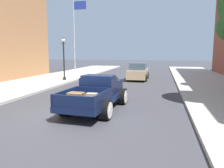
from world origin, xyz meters
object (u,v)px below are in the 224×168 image
street_lamp_far (64,55)px  flagpole (76,28)px  car_background_tan (138,72)px  hotrod_truck_navy (98,93)px

street_lamp_far → flagpole: size_ratio=0.42×
car_background_tan → street_lamp_far: 7.25m
hotrod_truck_navy → car_background_tan: car_background_tan is taller
hotrod_truck_navy → car_background_tan: bearing=86.9°
hotrod_truck_navy → car_background_tan: 11.40m
hotrod_truck_navy → street_lamp_far: (-5.86, 8.56, 1.63)m
hotrod_truck_navy → flagpole: flagpole is taller
car_background_tan → flagpole: flagpole is taller
street_lamp_far → flagpole: bearing=104.8°
flagpole → hotrod_truck_navy: bearing=-64.3°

